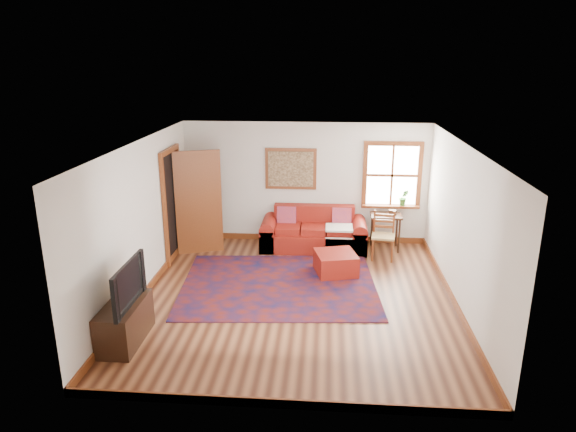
# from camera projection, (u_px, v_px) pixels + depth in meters

# --- Properties ---
(ground) EXTENTS (5.50, 5.50, 0.00)m
(ground) POSITION_uv_depth(u_px,v_px,m) (297.00, 298.00, 8.31)
(ground) COLOR #452012
(ground) RESTS_ON ground
(room_envelope) EXTENTS (5.04, 5.54, 2.52)m
(room_envelope) POSITION_uv_depth(u_px,v_px,m) (297.00, 200.00, 7.84)
(room_envelope) COLOR silver
(room_envelope) RESTS_ON ground
(window) EXTENTS (1.18, 0.20, 1.38)m
(window) POSITION_uv_depth(u_px,v_px,m) (393.00, 182.00, 10.36)
(window) COLOR white
(window) RESTS_ON ground
(doorway) EXTENTS (0.89, 1.08, 2.14)m
(doorway) POSITION_uv_depth(u_px,v_px,m) (188.00, 202.00, 9.86)
(doorway) COLOR black
(doorway) RESTS_ON ground
(framed_artwork) EXTENTS (1.05, 0.07, 0.85)m
(framed_artwork) POSITION_uv_depth(u_px,v_px,m) (291.00, 169.00, 10.46)
(framed_artwork) COLOR brown
(framed_artwork) RESTS_ON ground
(persian_rug) EXTENTS (3.47, 2.86, 0.02)m
(persian_rug) POSITION_uv_depth(u_px,v_px,m) (279.00, 285.00, 8.78)
(persian_rug) COLOR #61150D
(persian_rug) RESTS_ON ground
(red_leather_sofa) EXTENTS (2.12, 0.88, 0.83)m
(red_leather_sofa) POSITION_uv_depth(u_px,v_px,m) (314.00, 235.00, 10.44)
(red_leather_sofa) COLOR maroon
(red_leather_sofa) RESTS_ON ground
(red_ottoman) EXTENTS (0.83, 0.83, 0.39)m
(red_ottoman) POSITION_uv_depth(u_px,v_px,m) (336.00, 263.00, 9.20)
(red_ottoman) COLOR maroon
(red_ottoman) RESTS_ON ground
(side_table) EXTENTS (0.61, 0.46, 0.73)m
(side_table) POSITION_uv_depth(u_px,v_px,m) (386.00, 221.00, 10.25)
(side_table) COLOR #331C11
(side_table) RESTS_ON ground
(ladder_back_chair) EXTENTS (0.48, 0.46, 0.92)m
(ladder_back_chair) POSITION_uv_depth(u_px,v_px,m) (383.00, 233.00, 9.84)
(ladder_back_chair) COLOR tan
(ladder_back_chair) RESTS_ON ground
(media_cabinet) EXTENTS (0.46, 1.03, 0.57)m
(media_cabinet) POSITION_uv_depth(u_px,v_px,m) (125.00, 323.00, 6.97)
(media_cabinet) COLOR #331C11
(media_cabinet) RESTS_ON ground
(television) EXTENTS (0.14, 1.05, 0.61)m
(television) POSITION_uv_depth(u_px,v_px,m) (121.00, 284.00, 6.77)
(television) COLOR black
(television) RESTS_ON media_cabinet
(candle_hurricane) EXTENTS (0.12, 0.12, 0.18)m
(candle_hurricane) POSITION_uv_depth(u_px,v_px,m) (137.00, 285.00, 7.24)
(candle_hurricane) COLOR silver
(candle_hurricane) RESTS_ON media_cabinet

